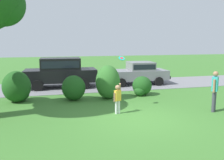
{
  "coord_description": "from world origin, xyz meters",
  "views": [
    {
      "loc": [
        -3.34,
        -8.65,
        2.99
      ],
      "look_at": [
        -0.29,
        2.93,
        1.1
      ],
      "focal_mm": 39.73,
      "sensor_mm": 36.0,
      "label": 1
    }
  ],
  "objects_px": {
    "parked_suv": "(61,71)",
    "child_thrower": "(118,97)",
    "adult_onlooker": "(215,89)",
    "frisbee": "(122,58)",
    "parked_sedan": "(137,72)"
  },
  "relations": [
    {
      "from": "parked_suv",
      "to": "child_thrower",
      "type": "relative_size",
      "value": 3.71
    },
    {
      "from": "parked_sedan",
      "to": "frisbee",
      "type": "bearing_deg",
      "value": -117.13
    },
    {
      "from": "frisbee",
      "to": "adult_onlooker",
      "type": "xyz_separation_m",
      "value": [
        3.63,
        -1.63,
        -1.25
      ]
    },
    {
      "from": "parked_sedan",
      "to": "adult_onlooker",
      "type": "xyz_separation_m",
      "value": [
        0.77,
        -7.21,
        0.13
      ]
    },
    {
      "from": "parked_suv",
      "to": "adult_onlooker",
      "type": "xyz_separation_m",
      "value": [
        6.0,
        -7.28,
        -0.09
      ]
    },
    {
      "from": "frisbee",
      "to": "adult_onlooker",
      "type": "relative_size",
      "value": 0.17
    },
    {
      "from": "frisbee",
      "to": "adult_onlooker",
      "type": "distance_m",
      "value": 4.17
    },
    {
      "from": "parked_sedan",
      "to": "adult_onlooker",
      "type": "relative_size",
      "value": 2.56
    },
    {
      "from": "parked_suv",
      "to": "child_thrower",
      "type": "xyz_separation_m",
      "value": [
        1.93,
        -6.53,
        -0.36
      ]
    },
    {
      "from": "parked_suv",
      "to": "frisbee",
      "type": "relative_size",
      "value": 16.37
    },
    {
      "from": "parked_suv",
      "to": "adult_onlooker",
      "type": "distance_m",
      "value": 9.43
    },
    {
      "from": "frisbee",
      "to": "parked_sedan",
      "type": "bearing_deg",
      "value": 62.87
    },
    {
      "from": "parked_suv",
      "to": "frisbee",
      "type": "height_order",
      "value": "frisbee"
    },
    {
      "from": "child_thrower",
      "to": "frisbee",
      "type": "bearing_deg",
      "value": 63.62
    },
    {
      "from": "parked_suv",
      "to": "child_thrower",
      "type": "height_order",
      "value": "parked_suv"
    }
  ]
}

